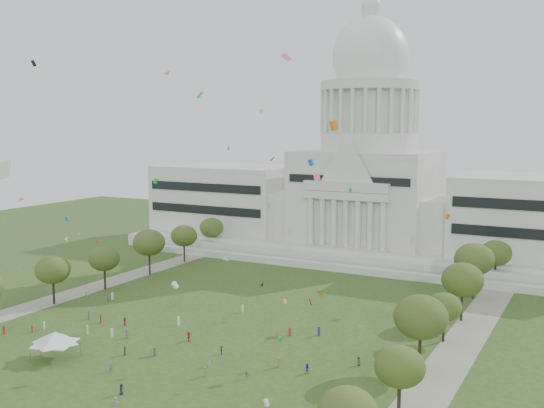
{
  "coord_description": "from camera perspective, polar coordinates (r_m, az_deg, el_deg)",
  "views": [
    {
      "loc": [
        71.79,
        -90.0,
        43.1
      ],
      "look_at": [
        0.0,
        45.0,
        24.0
      ],
      "focal_mm": 42.0,
      "sensor_mm": 36.0,
      "label": 1
    }
  ],
  "objects": [
    {
      "name": "person_4",
      "position": [
        117.91,
        -5.64,
        -13.94
      ],
      "size": [
        0.86,
        1.05,
        1.58
      ],
      "primitive_type": "imported",
      "rotation": [
        0.0,
        0.0,
        5.17
      ],
      "color": "silver",
      "rests_on": "ground"
    },
    {
      "name": "path_right",
      "position": [
        129.7,
        16.21,
        -12.57
      ],
      "size": [
        8.0,
        160.0,
        0.04
      ],
      "primitive_type": "cube",
      "color": "gray",
      "rests_on": "ground"
    },
    {
      "name": "ground",
      "position": [
        122.93,
        -10.18,
        -13.52
      ],
      "size": [
        400.0,
        400.0,
        0.0
      ],
      "primitive_type": "plane",
      "color": "#2F4C1E",
      "rests_on": "ground"
    },
    {
      "name": "person_11",
      "position": [
        104.54,
        -13.88,
        -16.89
      ],
      "size": [
        1.81,
        1.01,
        1.84
      ],
      "primitive_type": "imported",
      "rotation": [
        0.0,
        0.0,
        2.93
      ],
      "color": "silver",
      "rests_on": "ground"
    },
    {
      "name": "person_3",
      "position": [
        113.69,
        -6.05,
        -14.71
      ],
      "size": [
        1.11,
        1.31,
        1.81
      ],
      "primitive_type": "imported",
      "rotation": [
        0.0,
        0.0,
        5.24
      ],
      "color": "olive",
      "rests_on": "ground"
    },
    {
      "name": "row_tree_r_3",
      "position": [
        132.45,
        15.18,
        -8.91
      ],
      "size": [
        7.01,
        7.01,
        9.98
      ],
      "color": "black",
      "rests_on": "ground"
    },
    {
      "name": "path_left",
      "position": [
        174.95,
        -16.55,
        -7.44
      ],
      "size": [
        8.0,
        160.0,
        0.04
      ],
      "primitive_type": "cube",
      "color": "gray",
      "rests_on": "ground"
    },
    {
      "name": "event_tent",
      "position": [
        126.57,
        -18.89,
        -11.24
      ],
      "size": [
        11.9,
        11.9,
        5.23
      ],
      "color": "#4C4C4C",
      "rests_on": "ground"
    },
    {
      "name": "capitol",
      "position": [
        216.88,
        8.54,
        1.54
      ],
      "size": [
        160.0,
        64.5,
        91.3
      ],
      "color": "beige",
      "rests_on": "ground"
    },
    {
      "name": "kite_swarm",
      "position": [
        122.38,
        -8.13,
        -0.01
      ],
      "size": [
        78.99,
        108.38,
        51.0
      ],
      "color": "green",
      "rests_on": "ground"
    },
    {
      "name": "row_tree_l_2",
      "position": [
        162.36,
        -19.06,
        -5.58
      ],
      "size": [
        8.42,
        8.42,
        11.97
      ],
      "color": "black",
      "rests_on": "ground"
    },
    {
      "name": "row_tree_r_2",
      "position": [
        115.86,
        13.19,
        -9.85
      ],
      "size": [
        9.55,
        9.55,
        13.58
      ],
      "color": "black",
      "rests_on": "ground"
    },
    {
      "name": "distant_crowd",
      "position": [
        140.49,
        -10.54,
        -10.5
      ],
      "size": [
        63.64,
        37.01,
        1.89
      ],
      "color": "#B21E1E",
      "rests_on": "ground"
    },
    {
      "name": "row_tree_l_3",
      "position": [
        173.21,
        -14.81,
        -4.74
      ],
      "size": [
        8.12,
        8.12,
        11.55
      ],
      "color": "black",
      "rests_on": "ground"
    },
    {
      "name": "person_6",
      "position": [
        109.1,
        -13.36,
        -15.83
      ],
      "size": [
        0.58,
        0.88,
        1.81
      ],
      "primitive_type": "imported",
      "rotation": [
        0.0,
        0.0,
        1.57
      ],
      "color": "#26262B",
      "rests_on": "ground"
    },
    {
      "name": "row_tree_r_5",
      "position": [
        166.02,
        17.67,
        -4.75
      ],
      "size": [
        9.82,
        9.82,
        13.96
      ],
      "color": "black",
      "rests_on": "ground"
    },
    {
      "name": "row_tree_l_5",
      "position": [
        202.03,
        -7.89,
        -2.83
      ],
      "size": [
        8.33,
        8.33,
        11.85
      ],
      "color": "black",
      "rests_on": "ground"
    },
    {
      "name": "row_tree_r_6",
      "position": [
        183.29,
        19.44,
        -4.17
      ],
      "size": [
        8.42,
        8.42,
        11.97
      ],
      "color": "black",
      "rests_on": "ground"
    },
    {
      "name": "row_tree_l_4",
      "position": [
        186.67,
        -10.96,
        -3.41
      ],
      "size": [
        9.29,
        9.29,
        13.21
      ],
      "color": "black",
      "rests_on": "ground"
    },
    {
      "name": "row_tree_r_1",
      "position": [
        98.48,
        11.39,
        -14.12
      ],
      "size": [
        7.58,
        7.58,
        10.78
      ],
      "color": "black",
      "rests_on": "ground"
    },
    {
      "name": "person_2",
      "position": [
        114.3,
        3.2,
        -14.53
      ],
      "size": [
        1.07,
        0.92,
        1.88
      ],
      "primitive_type": "imported",
      "rotation": [
        0.0,
        0.0,
        0.47
      ],
      "color": "navy",
      "rests_on": "ground"
    },
    {
      "name": "person_8",
      "position": [
        143.28,
        -13.03,
        -10.2
      ],
      "size": [
        1.01,
        0.82,
        1.81
      ],
      "primitive_type": "imported",
      "rotation": [
        0.0,
        0.0,
        2.78
      ],
      "color": "#B21E1E",
      "rests_on": "ground"
    },
    {
      "name": "person_7",
      "position": [
        118.51,
        -14.26,
        -13.95
      ],
      "size": [
        0.84,
        0.8,
        1.86
      ],
      "primitive_type": "imported",
      "rotation": [
        0.0,
        0.0,
        3.79
      ],
      "color": "#994C8C",
      "rests_on": "ground"
    },
    {
      "name": "person_9",
      "position": [
        112.18,
        -2.29,
        -15.06
      ],
      "size": [
        1.04,
        1.05,
        1.51
      ],
      "primitive_type": "imported",
      "rotation": [
        0.0,
        0.0,
        0.81
      ],
      "color": "#4C4C51",
      "rests_on": "ground"
    },
    {
      "name": "person_5",
      "position": [
        131.18,
        -7.47,
        -11.67
      ],
      "size": [
        1.45,
        1.95,
        1.97
      ],
      "primitive_type": "imported",
      "rotation": [
        0.0,
        0.0,
        2.03
      ],
      "color": "#B21E1E",
      "rests_on": "ground"
    },
    {
      "name": "person_10",
      "position": [
        123.47,
        -4.56,
        -12.93
      ],
      "size": [
        0.84,
        1.09,
        1.64
      ],
      "primitive_type": "imported",
      "rotation": [
        0.0,
        0.0,
        1.95
      ],
      "color": "navy",
      "rests_on": "ground"
    },
    {
      "name": "row_tree_l_6",
      "position": [
        217.68,
        -5.45,
        -2.12
      ],
      "size": [
        8.19,
        8.19,
        11.64
      ],
      "color": "black",
      "rests_on": "ground"
    },
    {
      "name": "row_tree_r_4",
      "position": [
        146.58,
        16.72,
        -6.52
      ],
      "size": [
        9.19,
        9.19,
        13.06
      ],
      "color": "black",
      "rests_on": "ground"
    },
    {
      "name": "person_0",
      "position": [
        118.89,
        7.79,
        -13.76
      ],
      "size": [
        1.0,
        0.9,
        1.71
      ],
      "primitive_type": "imported",
      "rotation": [
        0.0,
        0.0,
        5.74
      ],
      "color": "#4C4C51",
      "rests_on": "ground"
    }
  ]
}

